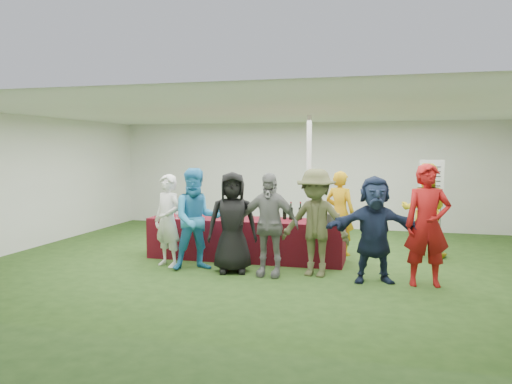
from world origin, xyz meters
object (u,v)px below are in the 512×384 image
(staff_pourer, at_px, (340,213))
(customer_6, at_px, (427,225))
(staff_back, at_px, (424,210))
(customer_1, at_px, (197,219))
(customer_4, at_px, (316,223))
(dump_bucket, at_px, (332,219))
(customer_0, at_px, (168,221))
(serving_table, at_px, (246,239))
(customer_5, at_px, (374,229))
(wine_list_sign, at_px, (431,183))
(customer_3, at_px, (268,224))
(customer_2, at_px, (232,222))

(staff_pourer, height_order, customer_6, customer_6)
(staff_back, height_order, customer_1, staff_back)
(customer_1, xyz_separation_m, customer_4, (1.99, 0.09, 0.00))
(dump_bucket, height_order, customer_0, customer_0)
(staff_back, xyz_separation_m, customer_4, (-1.78, -1.98, -0.02))
(customer_4, bearing_deg, staff_pourer, 91.90)
(serving_table, height_order, customer_5, customer_5)
(wine_list_sign, relative_size, customer_3, 1.08)
(dump_bucket, bearing_deg, wine_list_sign, 55.85)
(serving_table, xyz_separation_m, wine_list_sign, (3.41, 2.43, 0.94))
(serving_table, height_order, customer_4, customer_4)
(customer_2, height_order, customer_6, customer_6)
(customer_3, bearing_deg, customer_6, 2.42)
(customer_1, relative_size, customer_6, 0.94)
(staff_back, relative_size, customer_5, 1.08)
(dump_bucket, height_order, customer_4, customer_4)
(serving_table, height_order, staff_pourer, staff_pourer)
(staff_pourer, height_order, customer_1, customer_1)
(customer_6, bearing_deg, staff_pourer, 120.66)
(wine_list_sign, distance_m, customer_2, 4.81)
(customer_1, relative_size, customer_3, 1.03)
(staff_pourer, height_order, customer_4, customer_4)
(staff_pourer, relative_size, customer_0, 1.01)
(staff_pourer, distance_m, customer_4, 1.72)
(serving_table, relative_size, customer_5, 2.21)
(customer_0, relative_size, customer_5, 0.98)
(customer_0, bearing_deg, wine_list_sign, 59.75)
(dump_bucket, relative_size, staff_back, 0.15)
(wine_list_sign, height_order, customer_6, customer_6)
(customer_4, bearing_deg, customer_5, 0.83)
(customer_5, bearing_deg, customer_4, 158.92)
(staff_back, xyz_separation_m, customer_1, (-3.76, -2.08, -0.03))
(serving_table, bearing_deg, customer_4, -31.53)
(serving_table, xyz_separation_m, dump_bucket, (1.61, -0.22, 0.46))
(customer_1, distance_m, customer_3, 1.26)
(wine_list_sign, xyz_separation_m, customer_3, (-2.72, -3.48, -0.49))
(staff_pourer, xyz_separation_m, staff_back, (1.55, 0.28, 0.07))
(wine_list_sign, distance_m, customer_5, 3.64)
(customer_5, bearing_deg, customer_0, 165.09)
(dump_bucket, distance_m, wine_list_sign, 3.24)
(customer_1, relative_size, customer_5, 1.05)
(customer_2, distance_m, customer_6, 3.03)
(customer_2, height_order, customer_3, same)
(dump_bucket, xyz_separation_m, staff_pourer, (0.03, 1.06, -0.03))
(customer_2, relative_size, customer_5, 1.02)
(wine_list_sign, bearing_deg, customer_3, -128.05)
(customer_0, height_order, customer_6, customer_6)
(staff_back, distance_m, customer_0, 4.77)
(wine_list_sign, relative_size, customer_6, 0.99)
(customer_0, relative_size, customer_4, 0.93)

